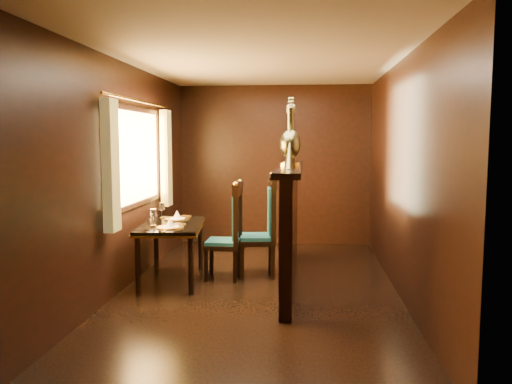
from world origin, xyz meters
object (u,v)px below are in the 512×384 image
chair_right (266,222)px  peacock_right (291,134)px  peacock_left (290,131)px  dining_table (171,229)px  chair_left (232,228)px

chair_right → peacock_right: size_ratio=1.72×
peacock_left → peacock_right: 0.29m
peacock_right → peacock_left: bearing=-90.0°
peacock_left → peacock_right: size_ratio=1.06×
dining_table → peacock_right: (1.38, 0.19, 1.11)m
peacock_left → peacock_right: bearing=90.0°
chair_left → peacock_left: peacock_left is taller
dining_table → peacock_right: bearing=1.6°
chair_left → peacock_right: 1.31m
peacock_right → dining_table: bearing=-172.1°
chair_left → peacock_left: bearing=-21.7°
dining_table → chair_right: size_ratio=0.98×
chair_left → dining_table: bearing=-164.8°
chair_left → peacock_right: peacock_right is taller
chair_right → dining_table: bearing=-168.3°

